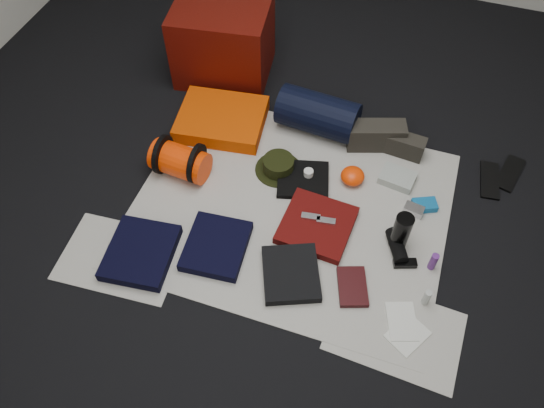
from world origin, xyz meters
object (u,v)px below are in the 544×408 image
(navy_duffel, at_px, (318,114))
(paperback_book, at_px, (352,287))
(compact_camera, at_px, (414,210))
(stuff_sack, at_px, (180,161))
(water_bottle, at_px, (401,232))
(sleeping_pad, at_px, (222,119))
(red_cabinet, at_px, (223,41))

(navy_duffel, relative_size, paperback_book, 2.23)
(navy_duffel, distance_m, compact_camera, 0.77)
(stuff_sack, bearing_deg, water_bottle, -3.98)
(water_bottle, distance_m, compact_camera, 0.24)
(sleeping_pad, distance_m, compact_camera, 1.21)
(stuff_sack, xyz_separation_m, navy_duffel, (0.61, 0.56, 0.03))
(stuff_sack, relative_size, compact_camera, 3.03)
(stuff_sack, xyz_separation_m, water_bottle, (1.21, -0.08, 0.02))
(sleeping_pad, xyz_separation_m, navy_duffel, (0.54, 0.15, 0.07))
(navy_duffel, bearing_deg, paperback_book, -60.35)
(red_cabinet, height_order, water_bottle, red_cabinet)
(red_cabinet, height_order, stuff_sack, red_cabinet)
(sleeping_pad, bearing_deg, paperback_book, -39.29)
(paperback_book, bearing_deg, water_bottle, 44.42)
(sleeping_pad, height_order, water_bottle, water_bottle)
(water_bottle, relative_size, paperback_book, 1.08)
(sleeping_pad, bearing_deg, water_bottle, -23.34)
(water_bottle, bearing_deg, sleeping_pad, 156.66)
(red_cabinet, relative_size, compact_camera, 5.61)
(sleeping_pad, height_order, navy_duffel, navy_duffel)
(sleeping_pad, relative_size, paperback_book, 2.42)
(red_cabinet, distance_m, paperback_book, 1.72)
(sleeping_pad, height_order, paperback_book, sleeping_pad)
(red_cabinet, xyz_separation_m, paperback_book, (1.14, -1.27, -0.21))
(compact_camera, bearing_deg, red_cabinet, 160.43)
(water_bottle, bearing_deg, navy_duffel, 133.06)
(sleeping_pad, bearing_deg, compact_camera, -12.92)
(navy_duffel, height_order, paperback_book, navy_duffel)
(compact_camera, height_order, paperback_book, compact_camera)
(red_cabinet, xyz_separation_m, water_bottle, (1.30, -0.95, -0.12))
(navy_duffel, xyz_separation_m, compact_camera, (0.64, -0.42, -0.10))
(red_cabinet, relative_size, stuff_sack, 1.85)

